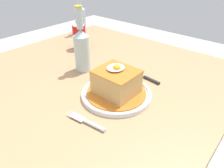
{
  "coord_description": "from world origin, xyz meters",
  "views": [
    {
      "loc": [
        -0.45,
        -0.55,
        1.17
      ],
      "look_at": [
        0.01,
        -0.15,
        0.79
      ],
      "focal_mm": 33.14,
      "sensor_mm": 36.0,
      "label": 1
    }
  ],
  "objects_px": {
    "knife": "(147,78)",
    "beer_bottle_clear_far": "(80,18)",
    "soda_can": "(79,37)",
    "beer_bottle_clear": "(82,48)",
    "main_plate": "(116,93)",
    "fork": "(89,123)"
  },
  "relations": [
    {
      "from": "knife",
      "to": "beer_bottle_clear",
      "type": "xyz_separation_m",
      "value": [
        -0.11,
        0.25,
        0.09
      ]
    },
    {
      "from": "fork",
      "to": "beer_bottle_clear_far",
      "type": "xyz_separation_m",
      "value": [
        0.55,
        0.64,
        0.09
      ]
    },
    {
      "from": "knife",
      "to": "beer_bottle_clear",
      "type": "relative_size",
      "value": 0.62
    },
    {
      "from": "knife",
      "to": "soda_can",
      "type": "relative_size",
      "value": 1.34
    },
    {
      "from": "knife",
      "to": "soda_can",
      "type": "xyz_separation_m",
      "value": [
        0.05,
        0.45,
        0.06
      ]
    },
    {
      "from": "knife",
      "to": "beer_bottle_clear_far",
      "type": "relative_size",
      "value": 0.62
    },
    {
      "from": "fork",
      "to": "soda_can",
      "type": "height_order",
      "value": "soda_can"
    },
    {
      "from": "main_plate",
      "to": "beer_bottle_clear",
      "type": "xyz_separation_m",
      "value": [
        0.06,
        0.23,
        0.09
      ]
    },
    {
      "from": "knife",
      "to": "beer_bottle_clear_far",
      "type": "xyz_separation_m",
      "value": [
        0.22,
        0.63,
        0.09
      ]
    },
    {
      "from": "beer_bottle_clear",
      "to": "main_plate",
      "type": "bearing_deg",
      "value": -103.8
    },
    {
      "from": "soda_can",
      "to": "beer_bottle_clear",
      "type": "bearing_deg",
      "value": -128.58
    },
    {
      "from": "main_plate",
      "to": "knife",
      "type": "distance_m",
      "value": 0.17
    },
    {
      "from": "fork",
      "to": "knife",
      "type": "bearing_deg",
      "value": 2.49
    },
    {
      "from": "soda_can",
      "to": "beer_bottle_clear_far",
      "type": "bearing_deg",
      "value": 46.49
    },
    {
      "from": "main_plate",
      "to": "knife",
      "type": "relative_size",
      "value": 1.49
    },
    {
      "from": "soda_can",
      "to": "beer_bottle_clear",
      "type": "xyz_separation_m",
      "value": [
        -0.16,
        -0.2,
        0.04
      ]
    },
    {
      "from": "fork",
      "to": "beer_bottle_clear_far",
      "type": "distance_m",
      "value": 0.85
    },
    {
      "from": "knife",
      "to": "beer_bottle_clear_far",
      "type": "bearing_deg",
      "value": 71.07
    },
    {
      "from": "beer_bottle_clear",
      "to": "beer_bottle_clear_far",
      "type": "height_order",
      "value": "same"
    },
    {
      "from": "beer_bottle_clear_far",
      "to": "fork",
      "type": "bearing_deg",
      "value": -130.54
    },
    {
      "from": "main_plate",
      "to": "fork",
      "type": "bearing_deg",
      "value": -168.59
    },
    {
      "from": "fork",
      "to": "beer_bottle_clear",
      "type": "relative_size",
      "value": 0.53
    }
  ]
}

